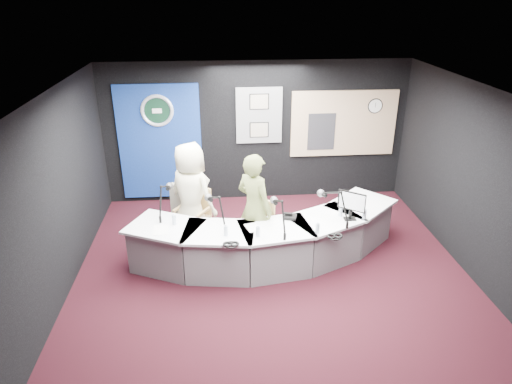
{
  "coord_description": "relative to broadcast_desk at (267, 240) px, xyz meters",
  "views": [
    {
      "loc": [
        -0.77,
        -5.71,
        4.05
      ],
      "look_at": [
        -0.2,
        0.8,
        1.1
      ],
      "focal_mm": 32.0,
      "sensor_mm": 36.0,
      "label": 1
    }
  ],
  "objects": [
    {
      "name": "wall_back",
      "position": [
        0.05,
        2.45,
        1.02
      ],
      "size": [
        6.0,
        0.02,
        2.8
      ],
      "primitive_type": "cube",
      "color": "black",
      "rests_on": "ground"
    },
    {
      "name": "wall_left",
      "position": [
        -2.95,
        -0.55,
        1.02
      ],
      "size": [
        0.02,
        6.0,
        2.8
      ],
      "primitive_type": "cube",
      "color": "black",
      "rests_on": "ground"
    },
    {
      "name": "pinboard",
      "position": [
        0.1,
        2.42,
        1.38
      ],
      "size": [
        0.9,
        0.04,
        1.1
      ],
      "primitive_type": "cube",
      "color": "slate",
      "rests_on": "wall_back"
    },
    {
      "name": "ceiling",
      "position": [
        0.05,
        -0.55,
        2.42
      ],
      "size": [
        6.0,
        6.0,
        0.02
      ],
      "primitive_type": "cube",
      "color": "silver",
      "rests_on": "ground"
    },
    {
      "name": "booth_glow",
      "position": [
        1.8,
        2.41,
        1.18
      ],
      "size": [
        2.0,
        0.02,
        1.2
      ],
      "primitive_type": "cube",
      "color": "beige",
      "rests_on": "booth_window_frame"
    },
    {
      "name": "person_woman",
      "position": [
        -0.19,
        0.11,
        0.52
      ],
      "size": [
        0.76,
        0.76,
        1.78
      ],
      "primitive_type": "imported",
      "rotation": [
        0.0,
        0.0,
        2.34
      ],
      "color": "#5C6434",
      "rests_on": "ground"
    },
    {
      "name": "desk_phone",
      "position": [
        0.36,
        -0.03,
        0.4
      ],
      "size": [
        0.23,
        0.2,
        0.05
      ],
      "primitive_type": "cube",
      "rotation": [
        0.0,
        0.0,
        -0.32
      ],
      "color": "black",
      "rests_on": "broadcast_desk"
    },
    {
      "name": "wall_right",
      "position": [
        3.05,
        -0.55,
        1.02
      ],
      "size": [
        0.02,
        6.0,
        2.8
      ],
      "primitive_type": "cube",
      "color": "black",
      "rests_on": "ground"
    },
    {
      "name": "seal_center",
      "position": [
        -1.85,
        2.38,
        1.52
      ],
      "size": [
        0.48,
        0.01,
        0.48
      ],
      "primitive_type": "cylinder",
      "rotation": [
        1.57,
        0.0,
        0.0
      ],
      "color": "black",
      "rests_on": "backdrop_panel"
    },
    {
      "name": "boom_mic_b",
      "position": [
        -0.78,
        -0.15,
        0.68
      ],
      "size": [
        0.36,
        0.69,
        0.6
      ],
      "primitive_type": null,
      "color": "black",
      "rests_on": "broadcast_desk"
    },
    {
      "name": "paper_stack",
      "position": [
        -1.61,
        -0.22,
        0.38
      ],
      "size": [
        0.24,
        0.33,
        0.0
      ],
      "primitive_type": "cube",
      "rotation": [
        0.0,
        0.0,
        0.07
      ],
      "color": "white",
      "rests_on": "broadcast_desk"
    },
    {
      "name": "agency_seal",
      "position": [
        -1.85,
        2.38,
        1.52
      ],
      "size": [
        0.63,
        0.07,
        0.63
      ],
      "primitive_type": "torus",
      "rotation": [
        1.57,
        0.0,
        0.0
      ],
      "color": "silver",
      "rests_on": "backdrop_panel"
    },
    {
      "name": "headphones_near",
      "position": [
        0.91,
        -0.66,
        0.39
      ],
      "size": [
        0.22,
        0.22,
        0.04
      ],
      "primitive_type": "torus",
      "color": "black",
      "rests_on": "broadcast_desk"
    },
    {
      "name": "wall_front",
      "position": [
        0.05,
        -3.55,
        1.02
      ],
      "size": [
        6.0,
        0.02,
        2.8
      ],
      "primitive_type": "cube",
      "color": "black",
      "rests_on": "ground"
    },
    {
      "name": "water_bottles",
      "position": [
        0.04,
        -0.27,
        0.46
      ],
      "size": [
        2.99,
        0.59,
        0.18
      ],
      "primitive_type": null,
      "color": "silver",
      "rests_on": "broadcast_desk"
    },
    {
      "name": "equipment_rack",
      "position": [
        1.35,
        2.39,
        1.03
      ],
      "size": [
        0.55,
        0.02,
        0.75
      ],
      "primitive_type": "cube",
      "color": "black",
      "rests_on": "booth_window_frame"
    },
    {
      "name": "draped_jacket",
      "position": [
        -1.34,
        0.9,
        0.24
      ],
      "size": [
        0.48,
        0.35,
        0.7
      ],
      "primitive_type": "cube",
      "rotation": [
        0.0,
        0.0,
        -0.55
      ],
      "color": "gray",
      "rests_on": "armchair_left"
    },
    {
      "name": "armchair_left",
      "position": [
        -1.19,
        0.68,
        0.16
      ],
      "size": [
        0.82,
        0.82,
        1.06
      ],
      "primitive_type": null,
      "rotation": [
        0.0,
        0.0,
        -0.55
      ],
      "color": "tan",
      "rests_on": "ground"
    },
    {
      "name": "boom_mic_a",
      "position": [
        -1.59,
        0.32,
        0.68
      ],
      "size": [
        0.23,
        0.73,
        0.6
      ],
      "primitive_type": null,
      "color": "black",
      "rests_on": "broadcast_desk"
    },
    {
      "name": "ground",
      "position": [
        0.05,
        -0.55,
        -0.38
      ],
      "size": [
        6.0,
        6.0,
        0.0
      ],
      "primitive_type": "plane",
      "color": "black",
      "rests_on": "ground"
    },
    {
      "name": "booth_window_frame",
      "position": [
        1.8,
        2.42,
        1.18
      ],
      "size": [
        2.12,
        0.06,
        1.32
      ],
      "primitive_type": "cube",
      "color": "tan",
      "rests_on": "wall_back"
    },
    {
      "name": "framed_photo_upper",
      "position": [
        0.1,
        2.39,
        1.65
      ],
      "size": [
        0.34,
        0.02,
        0.27
      ],
      "primitive_type": "cube",
      "color": "gray",
      "rests_on": "pinboard"
    },
    {
      "name": "computer_monitor",
      "position": [
        1.28,
        -0.13,
        0.7
      ],
      "size": [
        0.38,
        0.29,
        0.31
      ],
      "primitive_type": "cube",
      "rotation": [
        0.0,
        0.0,
        -0.64
      ],
      "color": "black",
      "rests_on": "broadcast_desk"
    },
    {
      "name": "broadcast_desk",
      "position": [
        0.0,
        0.0,
        0.0
      ],
      "size": [
        4.5,
        1.9,
        0.75
      ],
      "primitive_type": null,
      "color": "silver",
      "rests_on": "ground"
    },
    {
      "name": "person_man",
      "position": [
        -1.19,
        0.68,
        0.52
      ],
      "size": [
        1.04,
        0.99,
        1.79
      ],
      "primitive_type": "imported",
      "rotation": [
        0.0,
        0.0,
        2.48
      ],
      "color": "beige",
      "rests_on": "ground"
    },
    {
      "name": "backdrop_panel",
      "position": [
        -1.85,
        2.42,
        0.88
      ],
      "size": [
        1.6,
        0.05,
        2.3
      ],
      "primitive_type": "cube",
      "color": "navy",
      "rests_on": "wall_back"
    },
    {
      "name": "notepad",
      "position": [
        -0.24,
        -0.27,
        0.38
      ],
      "size": [
        0.26,
        0.31,
        0.0
      ],
      "primitive_type": "cube",
      "rotation": [
        0.0,
        0.0,
        0.28
      ],
      "color": "white",
      "rests_on": "broadcast_desk"
    },
    {
      "name": "wall_clock",
      "position": [
        2.4,
        2.39,
        1.52
      ],
      "size": [
        0.28,
        0.01,
        0.28
      ],
      "primitive_type": "cylinder",
      "rotation": [
        1.57,
        0.0,
        0.0
      ],
      "color": "white",
      "rests_on": "booth_window_frame"
    },
    {
      "name": "boom_mic_d",
      "position": [
        1.01,
        -0.13,
        0.68
      ],
      "size": [
        0.42,
        0.66,
        0.6
      ],
      "primitive_type": null,
      "color": "black",
      "rests_on": "broadcast_desk"
    },
    {
      "name": "headphones_far",
      "position": [
        -0.59,
        -0.75,
        0.39
      ],
      "size": [
        0.21,
        0.21,
        0.04
      ],
      "primitive_type": "torus",
      "color": "black",
      "rests_on": "broadcast_desk"
    },
    {
      "name": "armchair_right",
      "position": [
        -0.19,
        0.11,
        0.16
      ],
      "size": [
        0.83,
        0.83,
        1.06
      ],
      "primitive_type": null,
      "rotation": [
        0.0,
        0.0,
        -0.63
      ],
      "color": "tan",
      "rests_on": "ground"
    },
    {
      "name": "framed_photo_lower",
      "position": [
        0.1,
        2.39,
        1.09
      ],
      "size": [
        0.34,
        0.02,
        0.27
      ],
      "primitive_type": "cube",
      "color": "gray",
      "rests_on": "pinboard"
    },
    {
      "name": "boom_mic_c",
      "position": [
        0.14,
        -0.36,
        0.68
      ],
      "size": [
        0.21,
        0.73,
        0.6
      ],
      "primitive_type": null,
      "color": "black",
      "rests_on": "broadcast_desk"
    }
  ]
}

